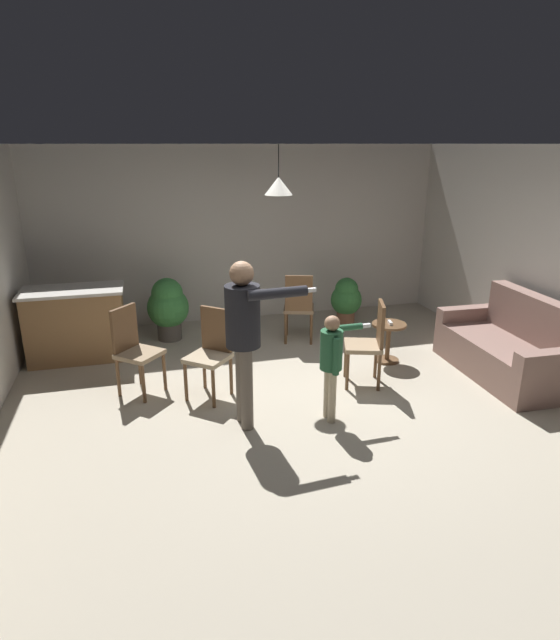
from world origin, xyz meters
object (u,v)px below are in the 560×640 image
at_px(dining_chair_near_wall, 299,305).
at_px(person_child, 332,356).
at_px(kitchen_counter, 76,324).
at_px(person_adult, 244,327).
at_px(dining_chair_centre_back, 370,340).
at_px(dining_chair_spare, 211,350).
at_px(spare_remote_on_table, 390,323).
at_px(side_table_by_couch, 388,338).
at_px(potted_plant_by_wall, 346,299).
at_px(couch_floral, 508,349).
at_px(dining_chair_by_counter, 134,347).
at_px(potted_plant_corner, 168,306).

bearing_deg(dining_chair_near_wall, person_child, -80.50).
distance_m(kitchen_counter, person_adult, 2.94).
distance_m(dining_chair_near_wall, dining_chair_centre_back, 1.60).
bearing_deg(dining_chair_spare, dining_chair_near_wall, -94.86).
relative_size(person_adult, dining_chair_spare, 1.68).
bearing_deg(dining_chair_near_wall, dining_chair_spare, -118.14).
bearing_deg(dining_chair_centre_back, spare_remote_on_table, -25.27).
bearing_deg(side_table_by_couch, dining_chair_spare, -170.66).
relative_size(potted_plant_by_wall, spare_remote_on_table, 5.69).
distance_m(kitchen_counter, dining_chair_spare, 2.18).
xyz_separation_m(person_child, dining_chair_centre_back, (0.72, 0.69, -0.15)).
bearing_deg(potted_plant_by_wall, dining_chair_centre_back, -104.74).
xyz_separation_m(side_table_by_couch, dining_chair_spare, (-2.33, -0.38, 0.22)).
bearing_deg(dining_chair_spare, couch_floral, -144.75).
bearing_deg(dining_chair_by_counter, spare_remote_on_table, 132.55).
relative_size(kitchen_counter, spare_remote_on_table, 9.69).
xyz_separation_m(kitchen_counter, potted_plant_corner, (1.20, 0.43, 0.02)).
xyz_separation_m(kitchen_counter, potted_plant_by_wall, (3.93, 0.42, -0.07)).
distance_m(person_adult, dining_chair_centre_back, 1.74).
relative_size(side_table_by_couch, dining_chair_centre_back, 0.52).
distance_m(dining_chair_centre_back, dining_chair_spare, 1.82).
relative_size(person_adult, dining_chair_near_wall, 1.68).
bearing_deg(spare_remote_on_table, side_table_by_couch, 93.01).
height_order(potted_plant_corner, potted_plant_by_wall, potted_plant_corner).
relative_size(dining_chair_by_counter, dining_chair_spare, 1.00).
bearing_deg(person_adult, person_child, 77.57).
distance_m(side_table_by_couch, spare_remote_on_table, 0.21).
relative_size(potted_plant_corner, potted_plant_by_wall, 1.23).
bearing_deg(potted_plant_by_wall, dining_chair_near_wall, -148.64).
bearing_deg(dining_chair_by_counter, potted_plant_by_wall, 158.64).
bearing_deg(side_table_by_couch, kitchen_counter, 163.65).
relative_size(person_adult, potted_plant_by_wall, 2.27).
bearing_deg(spare_remote_on_table, person_child, -135.20).
height_order(side_table_by_couch, potted_plant_corner, potted_plant_corner).
xyz_separation_m(side_table_by_couch, dining_chair_centre_back, (-0.52, -0.56, 0.22)).
distance_m(couch_floral, potted_plant_corner, 4.55).
bearing_deg(dining_chair_spare, person_adult, 148.86).
relative_size(dining_chair_by_counter, potted_plant_corner, 1.10).
bearing_deg(dining_chair_near_wall, dining_chair_by_counter, -136.64).
bearing_deg(person_adult, dining_chair_by_counter, -138.61).
height_order(kitchen_counter, potted_plant_by_wall, kitchen_counter).
distance_m(potted_plant_corner, potted_plant_by_wall, 2.73).
bearing_deg(dining_chair_spare, potted_plant_by_wall, -99.38).
bearing_deg(dining_chair_by_counter, person_child, 99.96).
bearing_deg(dining_chair_centre_back, kitchen_counter, 81.64).
bearing_deg(couch_floral, dining_chair_spare, 85.91).
bearing_deg(dining_chair_near_wall, potted_plant_by_wall, 49.28).
bearing_deg(spare_remote_on_table, dining_chair_spare, -171.07).
bearing_deg(dining_chair_spare, spare_remote_on_table, -129.87).
xyz_separation_m(dining_chair_centre_back, potted_plant_by_wall, (0.56, 2.13, -0.14)).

